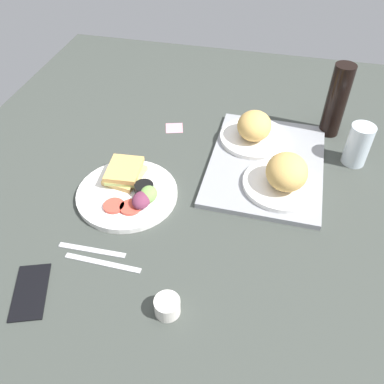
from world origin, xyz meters
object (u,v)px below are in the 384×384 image
(plate_with_salad, at_px, (129,190))
(espresso_cup, at_px, (167,306))
(bread_plate_near, at_px, (254,130))
(fork, at_px, (92,250))
(serving_tray, at_px, (266,163))
(knife, at_px, (103,263))
(drinking_glass, at_px, (358,145))
(sticky_note, at_px, (174,128))
(bread_plate_far, at_px, (285,176))
(soda_bottle, at_px, (337,101))
(cell_phone, at_px, (30,291))

(plate_with_salad, relative_size, espresso_cup, 4.95)
(bread_plate_near, distance_m, fork, 0.61)
(serving_tray, xyz_separation_m, espresso_cup, (0.54, -0.16, 0.01))
(serving_tray, bearing_deg, knife, -37.21)
(bread_plate_near, distance_m, plate_with_salad, 0.44)
(drinking_glass, distance_m, sticky_note, 0.58)
(serving_tray, relative_size, drinking_glass, 3.52)
(serving_tray, distance_m, knife, 0.56)
(serving_tray, distance_m, bread_plate_far, 0.13)
(espresso_cup, bearing_deg, plate_with_salad, -148.29)
(drinking_glass, xyz_separation_m, soda_bottle, (-0.14, -0.07, 0.05))
(soda_bottle, distance_m, fork, 0.86)
(drinking_glass, distance_m, espresso_cup, 0.74)
(soda_bottle, bearing_deg, knife, -38.11)
(drinking_glass, height_order, knife, drinking_glass)
(espresso_cup, bearing_deg, knife, -115.17)
(soda_bottle, relative_size, knife, 1.25)
(bread_plate_far, distance_m, knife, 0.53)
(serving_tray, distance_m, bread_plate_near, 0.12)
(drinking_glass, distance_m, knife, 0.80)
(soda_bottle, bearing_deg, cell_phone, -39.89)
(fork, bearing_deg, espresso_cup, -28.75)
(bread_plate_near, relative_size, sticky_note, 3.84)
(drinking_glass, height_order, cell_phone, drinking_glass)
(bread_plate_near, height_order, espresso_cup, bread_plate_near)
(serving_tray, height_order, plate_with_salad, plate_with_salad)
(bread_plate_near, bearing_deg, knife, -27.85)
(bread_plate_near, distance_m, soda_bottle, 0.27)
(soda_bottle, height_order, cell_phone, soda_bottle)
(cell_phone, bearing_deg, drinking_glass, 111.78)
(drinking_glass, relative_size, espresso_cup, 2.28)
(soda_bottle, xyz_separation_m, fork, (0.64, -0.56, -0.12))
(espresso_cup, bearing_deg, fork, -117.48)
(plate_with_salad, bearing_deg, bread_plate_near, 135.46)
(bread_plate_near, xyz_separation_m, drinking_glass, (0.02, 0.31, 0.01))
(serving_tray, xyz_separation_m, bread_plate_near, (-0.10, -0.05, 0.05))
(drinking_glass, bearing_deg, espresso_cup, -33.85)
(cell_phone, relative_size, sticky_note, 2.57)
(cell_phone, bearing_deg, plate_with_salad, 142.62)
(knife, distance_m, cell_phone, 0.17)
(bread_plate_far, bearing_deg, fork, -54.03)
(drinking_glass, relative_size, fork, 0.75)
(bread_plate_far, distance_m, cell_phone, 0.70)
(serving_tray, relative_size, bread_plate_near, 2.09)
(sticky_note, bearing_deg, espresso_cup, 13.75)
(fork, distance_m, knife, 0.05)
(bread_plate_far, relative_size, cell_phone, 1.50)
(knife, bearing_deg, serving_tray, 53.88)
(bread_plate_near, height_order, plate_with_salad, bread_plate_near)
(espresso_cup, relative_size, cell_phone, 0.39)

